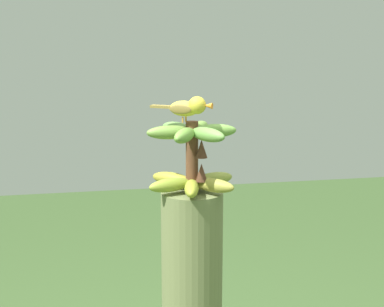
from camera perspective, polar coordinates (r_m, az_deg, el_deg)
name	(u,v)px	position (r m, az deg, el deg)	size (l,w,h in m)	color
banana_bunch	(192,157)	(1.83, 0.04, -0.35)	(0.30, 0.29, 0.22)	brown
perched_bird	(189,107)	(1.78, -0.29, 4.47)	(0.12, 0.18, 0.08)	#C68933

